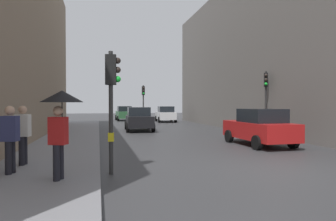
{
  "coord_description": "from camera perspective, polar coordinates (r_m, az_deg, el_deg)",
  "views": [
    {
      "loc": [
        -5.11,
        -8.0,
        1.96
      ],
      "look_at": [
        -1.47,
        7.48,
        1.64
      ],
      "focal_mm": 31.72,
      "sensor_mm": 36.0,
      "label": 1
    }
  ],
  "objects": [
    {
      "name": "pedestrian_with_umbrella",
      "position": [
        7.5,
        -19.9,
        0.14
      ],
      "size": [
        1.0,
        1.0,
        2.14
      ],
      "color": "black",
      "rests_on": "sidewalk_kerb"
    },
    {
      "name": "ground_plane",
      "position": [
        9.69,
        19.24,
        -10.6
      ],
      "size": [
        120.0,
        120.0,
        0.0
      ],
      "primitive_type": "plane",
      "color": "#38383A"
    },
    {
      "name": "traffic_light_near_left",
      "position": [
        8.49,
        -10.77,
        3.99
      ],
      "size": [
        0.44,
        0.27,
        3.46
      ],
      "color": "#2D2D2D",
      "rests_on": "ground"
    },
    {
      "name": "car_dark_suv",
      "position": [
        22.41,
        -5.62,
        -1.63
      ],
      "size": [
        2.18,
        4.28,
        1.76
      ],
      "color": "black",
      "rests_on": "ground"
    },
    {
      "name": "car_white_compact",
      "position": [
        33.41,
        -0.47,
        -0.71
      ],
      "size": [
        2.24,
        4.31,
        1.76
      ],
      "color": "silver",
      "rests_on": "ground"
    },
    {
      "name": "car_red_sedan",
      "position": [
        14.92,
        17.16,
        -3.07
      ],
      "size": [
        2.08,
        4.23,
        1.76
      ],
      "color": "red",
      "rests_on": "ground"
    },
    {
      "name": "sidewalk_kerb",
      "position": [
        14.21,
        -19.34,
        -6.53
      ],
      "size": [
        3.11,
        40.0,
        0.16
      ],
      "primitive_type": "cube",
      "color": "gray",
      "rests_on": "ground"
    },
    {
      "name": "pedestrian_with_grey_backpack",
      "position": [
        8.78,
        -28.35,
        -4.22
      ],
      "size": [
        0.64,
        0.4,
        1.77
      ],
      "color": "black",
      "rests_on": "sidewalk_kerb"
    },
    {
      "name": "pedestrian_with_black_backpack",
      "position": [
        9.89,
        -26.35,
        -3.61
      ],
      "size": [
        0.64,
        0.4,
        1.77
      ],
      "color": "black",
      "rests_on": "sidewalk_kerb"
    },
    {
      "name": "car_green_estate",
      "position": [
        37.0,
        -8.38,
        -0.54
      ],
      "size": [
        2.11,
        4.25,
        1.76
      ],
      "color": "#2D6038",
      "rests_on": "ground"
    },
    {
      "name": "traffic_light_far_median",
      "position": [
        28.3,
        -4.76,
        2.48
      ],
      "size": [
        0.25,
        0.44,
        3.8
      ],
      "color": "#2D2D2D",
      "rests_on": "ground"
    },
    {
      "name": "building_facade_right",
      "position": [
        24.92,
        27.95,
        10.12
      ],
      "size": [
        12.0,
        33.89,
        11.81
      ],
      "primitive_type": "cube",
      "color": "slate",
      "rests_on": "ground"
    },
    {
      "name": "traffic_light_mid_street",
      "position": [
        18.89,
        18.29,
        3.44
      ],
      "size": [
        0.37,
        0.44,
        3.98
      ],
      "color": "#2D2D2D",
      "rests_on": "ground"
    }
  ]
}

